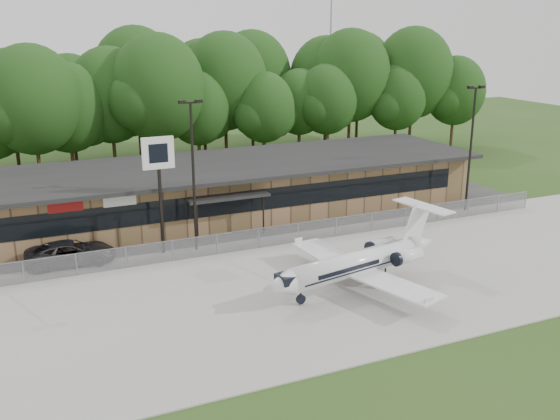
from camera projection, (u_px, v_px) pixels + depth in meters
name	position (u px, v px, depth m)	size (l,w,h in m)	color
ground	(394.00, 345.00, 30.10)	(160.00, 160.00, 0.00)	#294A1A
apron	(318.00, 284.00, 37.10)	(64.00, 18.00, 0.08)	#9E9B93
parking_lot	(249.00, 228.00, 47.18)	(50.00, 9.00, 0.06)	#383835
terminal	(229.00, 187.00, 50.45)	(41.00, 11.65, 4.30)	#926C49
fence	(272.00, 237.00, 43.02)	(46.00, 0.04, 1.52)	gray
treeline	(170.00, 97.00, 64.73)	(72.00, 12.00, 15.00)	#19310F
radio_mast	(330.00, 43.00, 77.06)	(0.20, 0.20, 25.00)	gray
light_pole_mid	(193.00, 165.00, 40.90)	(1.55, 0.30, 10.23)	black
light_pole_right	(471.00, 140.00, 49.80)	(1.55, 0.30, 10.23)	black
business_jet	(359.00, 263.00, 36.16)	(12.76, 11.46, 4.31)	white
suv	(71.00, 253.00, 39.95)	(2.58, 5.59, 1.55)	#323234
pole_sign	(159.00, 166.00, 40.28)	(2.08, 0.27, 7.95)	black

